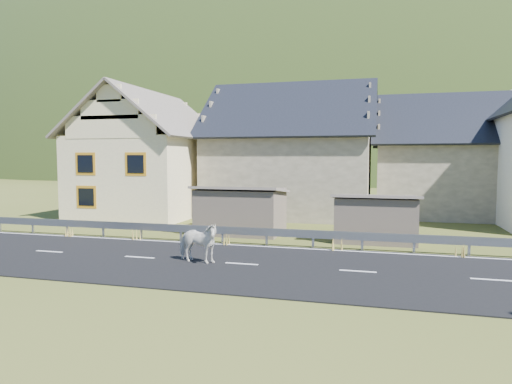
% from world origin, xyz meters
% --- Properties ---
extents(ground, '(160.00, 160.00, 0.00)m').
position_xyz_m(ground, '(0.00, 0.00, 0.00)').
color(ground, '#383F13').
rests_on(ground, ground).
extents(road, '(60.00, 7.00, 0.04)m').
position_xyz_m(road, '(0.00, 0.00, 0.02)').
color(road, black).
rests_on(road, ground).
extents(lane_markings, '(60.00, 6.60, 0.01)m').
position_xyz_m(lane_markings, '(0.00, 0.00, 0.04)').
color(lane_markings, silver).
rests_on(lane_markings, road).
extents(guardrail, '(28.10, 0.09, 0.75)m').
position_xyz_m(guardrail, '(-0.00, 3.68, 0.56)').
color(guardrail, '#93969B').
rests_on(guardrail, ground).
extents(shed_left, '(4.30, 3.30, 2.40)m').
position_xyz_m(shed_left, '(-2.00, 6.50, 1.10)').
color(shed_left, '#706253').
rests_on(shed_left, ground).
extents(shed_right, '(3.80, 2.90, 2.20)m').
position_xyz_m(shed_right, '(4.50, 6.00, 1.00)').
color(shed_right, '#706253').
rests_on(shed_right, ground).
extents(house_cream, '(7.80, 9.80, 8.30)m').
position_xyz_m(house_cream, '(-10.00, 12.00, 4.36)').
color(house_cream, '#FDEBB3').
rests_on(house_cream, ground).
extents(house_stone_a, '(10.80, 9.80, 8.90)m').
position_xyz_m(house_stone_a, '(-1.00, 15.00, 4.63)').
color(house_stone_a, tan).
rests_on(house_stone_a, ground).
extents(house_stone_b, '(9.80, 8.80, 8.10)m').
position_xyz_m(house_stone_b, '(9.00, 17.00, 4.24)').
color(house_stone_b, tan).
rests_on(house_stone_b, ground).
extents(mountain, '(440.00, 280.00, 260.00)m').
position_xyz_m(mountain, '(5.00, 180.00, -20.00)').
color(mountain, '#1D3412').
rests_on(mountain, ground).
extents(conifer_patch, '(76.00, 50.00, 28.00)m').
position_xyz_m(conifer_patch, '(-55.00, 110.00, 6.00)').
color(conifer_patch, black).
rests_on(conifer_patch, ground).
extents(horse, '(1.04, 1.82, 1.45)m').
position_xyz_m(horse, '(-1.57, -0.22, 0.77)').
color(horse, silver).
rests_on(horse, road).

